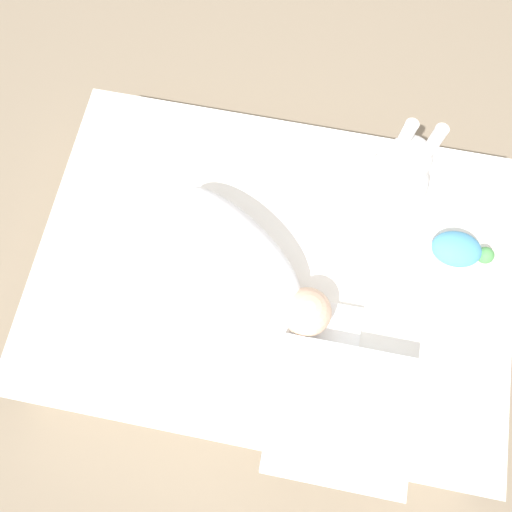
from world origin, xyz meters
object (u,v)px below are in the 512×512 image
swaddled_baby (249,254)px  turtle_plush (459,250)px  pillow (339,414)px  bunny_plush (397,177)px

swaddled_baby → turtle_plush: swaddled_baby is taller
pillow → bunny_plush: 0.66m
swaddled_baby → pillow: size_ratio=1.46×
pillow → turtle_plush: 0.58m
bunny_plush → turtle_plush: bearing=-33.4°
swaddled_baby → bunny_plush: (0.36, 0.29, 0.04)m
swaddled_baby → turtle_plush: (0.58, 0.14, -0.05)m
bunny_plush → turtle_plush: 0.28m
swaddled_baby → pillow: 0.48m
pillow → turtle_plush: bearing=61.6°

